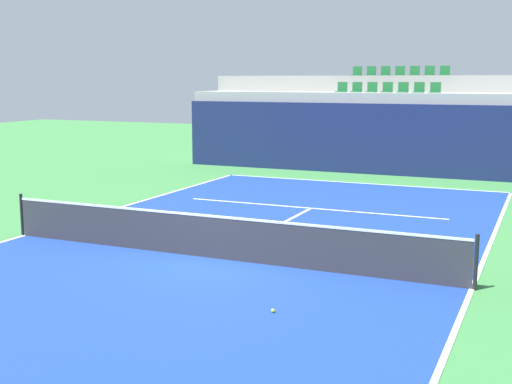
# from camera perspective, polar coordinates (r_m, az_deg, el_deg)

# --- Properties ---
(ground_plane) EXTENTS (80.00, 80.00, 0.00)m
(ground_plane) POSITION_cam_1_polar(r_m,az_deg,el_deg) (14.94, -3.47, -5.68)
(ground_plane) COLOR #387A3D
(court_surface) EXTENTS (11.00, 24.00, 0.01)m
(court_surface) POSITION_cam_1_polar(r_m,az_deg,el_deg) (14.94, -3.47, -5.67)
(court_surface) COLOR navy
(court_surface) RESTS_ON ground_plane
(baseline_far) EXTENTS (11.00, 0.10, 0.00)m
(baseline_far) POSITION_cam_1_polar(r_m,az_deg,el_deg) (25.91, 8.76, 0.76)
(baseline_far) COLOR white
(baseline_far) RESTS_ON court_surface
(sideline_left) EXTENTS (0.10, 24.00, 0.00)m
(sideline_left) POSITION_cam_1_polar(r_m,az_deg,el_deg) (18.04, -19.07, -3.50)
(sideline_left) COLOR white
(sideline_left) RESTS_ON court_surface
(sideline_right) EXTENTS (0.10, 24.00, 0.00)m
(sideline_right) POSITION_cam_1_polar(r_m,az_deg,el_deg) (13.43, 17.87, -7.85)
(sideline_right) COLOR white
(sideline_right) RESTS_ON court_surface
(service_line_far) EXTENTS (8.26, 0.10, 0.00)m
(service_line_far) POSITION_cam_1_polar(r_m,az_deg,el_deg) (20.68, 4.70, -1.38)
(service_line_far) COLOR white
(service_line_far) RESTS_ON court_surface
(centre_service_line) EXTENTS (0.10, 6.40, 0.00)m
(centre_service_line) POSITION_cam_1_polar(r_m,az_deg,el_deg) (17.75, 1.28, -3.17)
(centre_service_line) COLOR white
(centre_service_line) RESTS_ON court_surface
(back_wall) EXTENTS (17.45, 0.30, 2.94)m
(back_wall) POSITION_cam_1_polar(r_m,az_deg,el_deg) (28.38, 10.29, 4.43)
(back_wall) COLOR navy
(back_wall) RESTS_ON ground_plane
(stands_tier_lower) EXTENTS (17.45, 2.40, 3.37)m
(stands_tier_lower) POSITION_cam_1_polar(r_m,az_deg,el_deg) (29.68, 10.93, 5.05)
(stands_tier_lower) COLOR #9E9E99
(stands_tier_lower) RESTS_ON ground_plane
(stands_tier_upper) EXTENTS (17.45, 2.40, 4.10)m
(stands_tier_upper) POSITION_cam_1_polar(r_m,az_deg,el_deg) (31.99, 11.93, 5.98)
(stands_tier_upper) COLOR #9E9E99
(stands_tier_upper) RESTS_ON ground_plane
(seating_row_lower) EXTENTS (4.48, 0.44, 0.44)m
(seating_row_lower) POSITION_cam_1_polar(r_m,az_deg,el_deg) (29.69, 11.08, 8.55)
(seating_row_lower) COLOR #1E6633
(seating_row_lower) RESTS_ON stands_tier_lower
(seating_row_upper) EXTENTS (4.48, 0.44, 0.44)m
(seating_row_upper) POSITION_cam_1_polar(r_m,az_deg,el_deg) (32.03, 12.10, 9.88)
(seating_row_upper) COLOR #1E6633
(seating_row_upper) RESTS_ON stands_tier_upper
(tennis_net) EXTENTS (11.08, 0.08, 1.07)m
(tennis_net) POSITION_cam_1_polar(r_m,az_deg,el_deg) (14.81, -3.49, -3.79)
(tennis_net) COLOR black
(tennis_net) RESTS_ON court_surface
(tennis_ball_1) EXTENTS (0.07, 0.07, 0.07)m
(tennis_ball_1) POSITION_cam_1_polar(r_m,az_deg,el_deg) (11.56, 1.45, -10.05)
(tennis_ball_1) COLOR #CCE033
(tennis_ball_1) RESTS_ON court_surface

